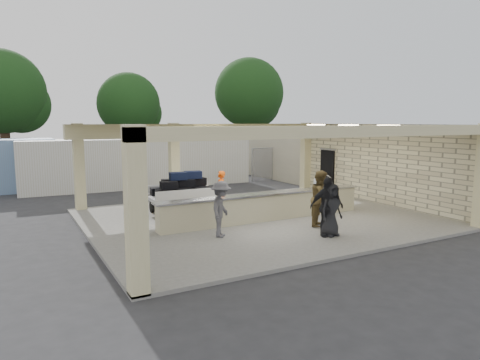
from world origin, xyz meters
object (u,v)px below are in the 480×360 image
luggage_cart (183,191)px  passenger_d (331,210)px  passenger_b (327,207)px  passenger_a (321,198)px  car_white_b (322,160)px  baggage_counter (266,207)px  car_dark (243,160)px  baggage_handler (221,191)px  container_white (140,163)px  drum_fan (323,183)px  car_white_a (267,161)px  passenger_c (221,209)px

luggage_cart → passenger_d: bearing=-61.3°
passenger_b → passenger_a: bearing=74.2°
passenger_d → car_white_b: bearing=44.1°
car_white_b → passenger_b: bearing=152.6°
luggage_cart → passenger_b: size_ratio=1.51×
baggage_counter → car_dark: 16.91m
baggage_handler → container_white: container_white is taller
drum_fan → container_white: 10.13m
baggage_counter → passenger_a: (1.19, -1.61, 0.46)m
car_white_b → car_dark: car_dark is taller
baggage_counter → car_white_a: 16.28m
passenger_c → luggage_cart: bearing=36.6°
passenger_a → passenger_b: (-0.70, -1.11, -0.03)m
car_white_a → container_white: (-10.21, -2.95, 0.58)m
baggage_handler → car_white_a: (9.45, 11.55, -0.14)m
drum_fan → baggage_handler: baggage_handler is taller
drum_fan → luggage_cart: bearing=-152.3°
passenger_b → car_white_b: bearing=67.2°
passenger_c → baggage_handler: bearing=14.3°
drum_fan → passenger_a: size_ratio=0.52×
baggage_counter → baggage_handler: baggage_handler is taller
passenger_a → car_dark: size_ratio=0.43×
drum_fan → car_white_a: size_ratio=0.18×
passenger_d → passenger_b: bearing=154.6°
passenger_a → passenger_c: 3.59m
passenger_a → car_white_b: bearing=10.8°
container_white → passenger_c: bearing=-91.5°
luggage_cart → car_dark: bearing=53.8°
car_white_a → baggage_handler: bearing=144.4°
passenger_a → container_white: (-2.67, 12.40, 0.29)m
baggage_handler → car_dark: size_ratio=0.37×
drum_fan → car_dark: size_ratio=0.22×
baggage_counter → passenger_d: size_ratio=4.99×
drum_fan → passenger_d: size_ratio=0.59×
car_dark → container_white: size_ratio=0.35×
passenger_d → car_dark: passenger_d is taller
drum_fan → passenger_c: (-7.88, -4.71, 0.34)m
passenger_a → car_dark: 17.91m
passenger_c → passenger_d: size_ratio=1.05×
passenger_c → car_white_b: size_ratio=0.42×
passenger_a → container_white: bearing=62.6°
luggage_cart → car_white_a: 15.57m
luggage_cart → passenger_c: 3.84m
passenger_b → drum_fan: bearing=67.4°
luggage_cart → car_white_a: (10.87, 11.15, -0.20)m
baggage_counter → passenger_a: passenger_a is taller
baggage_counter → container_white: (-1.48, 10.78, 0.75)m
car_white_b → passenger_a: bearing=152.2°
passenger_b → luggage_cart: bearing=132.7°
baggage_counter → car_white_a: (8.73, 13.74, 0.17)m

